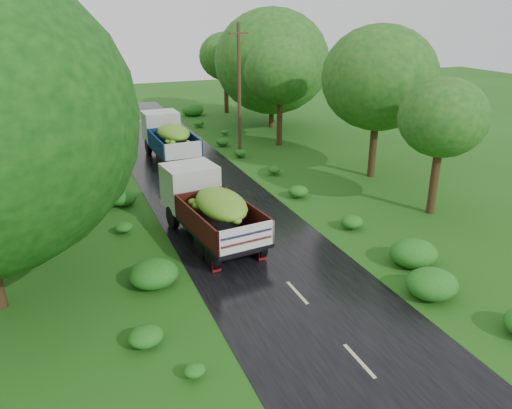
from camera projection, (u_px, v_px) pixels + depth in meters
ground at (359, 361)px, 14.41m from camera, size 120.00×120.00×0.00m
road at (285, 280)px, 18.72m from camera, size 6.50×80.00×0.02m
road_lines at (274, 267)px, 19.57m from camera, size 0.12×69.60×0.00m
truck_near at (208, 204)px, 21.61m from camera, size 3.09×6.91×2.81m
truck_far at (168, 136)px, 33.13m from camera, size 2.53×6.82×2.85m
utility_pole at (239, 91)px, 32.58m from camera, size 1.47×0.61×8.69m
trees_right at (295, 70)px, 36.10m from camera, size 5.67×31.11×7.46m
shrubs at (213, 194)px, 26.35m from camera, size 11.90×44.00×0.70m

